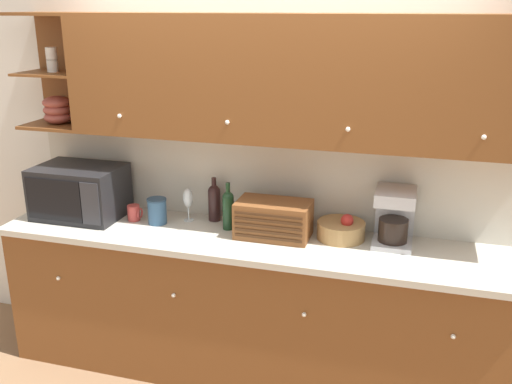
{
  "coord_description": "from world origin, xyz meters",
  "views": [
    {
      "loc": [
        0.92,
        -3.35,
        2.29
      ],
      "look_at": [
        0.0,
        -0.21,
        1.21
      ],
      "focal_mm": 40.0,
      "sensor_mm": 36.0,
      "label": 1
    }
  ],
  "objects_px": {
    "microwave": "(80,192)",
    "mug": "(134,213)",
    "bread_box": "(274,219)",
    "coffee_maker": "(394,215)",
    "storage_canister": "(157,211)",
    "wine_bottle": "(228,208)",
    "fruit_basket": "(341,230)",
    "second_wine_bottle": "(214,201)",
    "wine_glass": "(188,199)"
  },
  "relations": [
    {
      "from": "wine_glass",
      "to": "wine_bottle",
      "type": "bearing_deg",
      "value": -12.25
    },
    {
      "from": "second_wine_bottle",
      "to": "wine_bottle",
      "type": "xyz_separation_m",
      "value": [
        0.14,
        -0.12,
        0.0
      ]
    },
    {
      "from": "storage_canister",
      "to": "wine_bottle",
      "type": "height_order",
      "value": "wine_bottle"
    },
    {
      "from": "wine_glass",
      "to": "coffee_maker",
      "type": "xyz_separation_m",
      "value": [
        1.3,
        0.0,
        0.02
      ]
    },
    {
      "from": "wine_bottle",
      "to": "bread_box",
      "type": "height_order",
      "value": "wine_bottle"
    },
    {
      "from": "storage_canister",
      "to": "wine_glass",
      "type": "xyz_separation_m",
      "value": [
        0.17,
        0.1,
        0.06
      ]
    },
    {
      "from": "wine_bottle",
      "to": "bread_box",
      "type": "bearing_deg",
      "value": -7.34
    },
    {
      "from": "bread_box",
      "to": "mug",
      "type": "bearing_deg",
      "value": 179.55
    },
    {
      "from": "microwave",
      "to": "wine_bottle",
      "type": "height_order",
      "value": "microwave"
    },
    {
      "from": "microwave",
      "to": "wine_glass",
      "type": "relative_size",
      "value": 2.55
    },
    {
      "from": "storage_canister",
      "to": "fruit_basket",
      "type": "relative_size",
      "value": 0.58
    },
    {
      "from": "coffee_maker",
      "to": "second_wine_bottle",
      "type": "bearing_deg",
      "value": 177.46
    },
    {
      "from": "bread_box",
      "to": "fruit_basket",
      "type": "bearing_deg",
      "value": 11.38
    },
    {
      "from": "storage_canister",
      "to": "wine_bottle",
      "type": "xyz_separation_m",
      "value": [
        0.47,
        0.04,
        0.05
      ]
    },
    {
      "from": "storage_canister",
      "to": "second_wine_bottle",
      "type": "distance_m",
      "value": 0.37
    },
    {
      "from": "microwave",
      "to": "second_wine_bottle",
      "type": "height_order",
      "value": "microwave"
    },
    {
      "from": "fruit_basket",
      "to": "second_wine_bottle",
      "type": "bearing_deg",
      "value": 174.73
    },
    {
      "from": "wine_glass",
      "to": "storage_canister",
      "type": "bearing_deg",
      "value": -149.21
    },
    {
      "from": "microwave",
      "to": "wine_glass",
      "type": "height_order",
      "value": "microwave"
    },
    {
      "from": "wine_glass",
      "to": "bread_box",
      "type": "height_order",
      "value": "bread_box"
    },
    {
      "from": "storage_canister",
      "to": "bread_box",
      "type": "relative_size",
      "value": 0.38
    },
    {
      "from": "mug",
      "to": "coffee_maker",
      "type": "relative_size",
      "value": 0.31
    },
    {
      "from": "second_wine_bottle",
      "to": "coffee_maker",
      "type": "height_order",
      "value": "coffee_maker"
    },
    {
      "from": "wine_glass",
      "to": "mug",
      "type": "bearing_deg",
      "value": -164.32
    },
    {
      "from": "mug",
      "to": "wine_glass",
      "type": "bearing_deg",
      "value": 15.68
    },
    {
      "from": "microwave",
      "to": "wine_bottle",
      "type": "xyz_separation_m",
      "value": [
        1.01,
        0.06,
        -0.03
      ]
    },
    {
      "from": "microwave",
      "to": "fruit_basket",
      "type": "xyz_separation_m",
      "value": [
        1.71,
        0.1,
        -0.11
      ]
    },
    {
      "from": "bread_box",
      "to": "fruit_basket",
      "type": "distance_m",
      "value": 0.41
    },
    {
      "from": "mug",
      "to": "storage_canister",
      "type": "bearing_deg",
      "value": -2.38
    },
    {
      "from": "microwave",
      "to": "storage_canister",
      "type": "height_order",
      "value": "microwave"
    },
    {
      "from": "second_wine_bottle",
      "to": "bread_box",
      "type": "bearing_deg",
      "value": -19.81
    },
    {
      "from": "microwave",
      "to": "coffee_maker",
      "type": "height_order",
      "value": "microwave"
    },
    {
      "from": "storage_canister",
      "to": "second_wine_bottle",
      "type": "xyz_separation_m",
      "value": [
        0.33,
        0.16,
        0.05
      ]
    },
    {
      "from": "fruit_basket",
      "to": "coffee_maker",
      "type": "distance_m",
      "value": 0.32
    },
    {
      "from": "storage_canister",
      "to": "bread_box",
      "type": "xyz_separation_m",
      "value": [
        0.77,
        -0.0,
        0.03
      ]
    },
    {
      "from": "second_wine_bottle",
      "to": "wine_glass",
      "type": "bearing_deg",
      "value": -161.22
    },
    {
      "from": "fruit_basket",
      "to": "microwave",
      "type": "bearing_deg",
      "value": -176.75
    },
    {
      "from": "coffee_maker",
      "to": "bread_box",
      "type": "bearing_deg",
      "value": -171.31
    },
    {
      "from": "mug",
      "to": "fruit_basket",
      "type": "bearing_deg",
      "value": 3.12
    },
    {
      "from": "wine_glass",
      "to": "wine_bottle",
      "type": "relative_size",
      "value": 0.72
    },
    {
      "from": "microwave",
      "to": "mug",
      "type": "distance_m",
      "value": 0.39
    },
    {
      "from": "mug",
      "to": "bread_box",
      "type": "xyz_separation_m",
      "value": [
        0.94,
        -0.01,
        0.06
      ]
    },
    {
      "from": "microwave",
      "to": "wine_bottle",
      "type": "relative_size",
      "value": 1.84
    },
    {
      "from": "microwave",
      "to": "mug",
      "type": "xyz_separation_m",
      "value": [
        0.37,
        0.02,
        -0.12
      ]
    },
    {
      "from": "fruit_basket",
      "to": "wine_glass",
      "type": "bearing_deg",
      "value": 178.69
    },
    {
      "from": "storage_canister",
      "to": "coffee_maker",
      "type": "bearing_deg",
      "value": 4.15
    },
    {
      "from": "coffee_maker",
      "to": "storage_canister",
      "type": "bearing_deg",
      "value": -175.85
    },
    {
      "from": "fruit_basket",
      "to": "mug",
      "type": "bearing_deg",
      "value": -176.88
    },
    {
      "from": "wine_glass",
      "to": "coffee_maker",
      "type": "bearing_deg",
      "value": 0.17
    },
    {
      "from": "microwave",
      "to": "storage_canister",
      "type": "relative_size",
      "value": 3.35
    }
  ]
}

